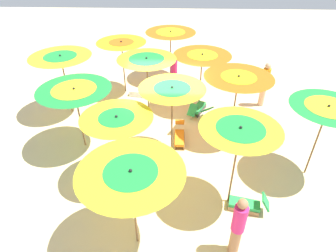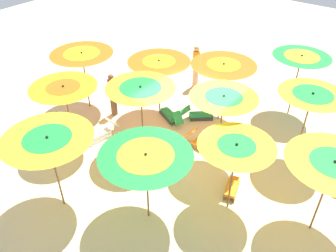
{
  "view_description": "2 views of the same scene",
  "coord_description": "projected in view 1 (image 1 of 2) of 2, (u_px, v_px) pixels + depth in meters",
  "views": [
    {
      "loc": [
        0.43,
        -8.31,
        6.33
      ],
      "look_at": [
        0.17,
        -0.69,
        0.96
      ],
      "focal_mm": 31.24,
      "sensor_mm": 36.0,
      "label": 1
    },
    {
      "loc": [
        -7.22,
        -4.67,
        7.46
      ],
      "look_at": [
        -0.5,
        0.44,
        1.29
      ],
      "focal_mm": 36.93,
      "sensor_mm": 36.0,
      "label": 2
    }
  ],
  "objects": [
    {
      "name": "ground",
      "position": [
        164.0,
        137.0,
        10.46
      ],
      "size": [
        37.33,
        37.33,
        0.04
      ],
      "primitive_type": "cube",
      "color": "beige"
    },
    {
      "name": "beach_umbrella_0",
      "position": [
        327.0,
        113.0,
        7.72
      ],
      "size": [
        2.01,
        2.01,
        2.42
      ],
      "color": "brown",
      "rests_on": "ground"
    },
    {
      "name": "beach_umbrella_1",
      "position": [
        238.0,
        83.0,
        9.43
      ],
      "size": [
        2.25,
        2.25,
        2.32
      ],
      "color": "brown",
      "rests_on": "ground"
    },
    {
      "name": "beach_umbrella_2",
      "position": [
        202.0,
        60.0,
        11.11
      ],
      "size": [
        2.22,
        2.22,
        2.26
      ],
      "color": "brown",
      "rests_on": "ground"
    },
    {
      "name": "beach_umbrella_3",
      "position": [
        171.0,
        35.0,
        13.17
      ],
      "size": [
        2.28,
        2.28,
        2.31
      ],
      "color": "brown",
      "rests_on": "ground"
    },
    {
      "name": "beach_umbrella_4",
      "position": [
        240.0,
        134.0,
        6.74
      ],
      "size": [
        1.93,
        1.93,
        2.52
      ],
      "color": "brown",
      "rests_on": "ground"
    },
    {
      "name": "beach_umbrella_5",
      "position": [
        172.0,
        93.0,
        8.38
      ],
      "size": [
        1.94,
        1.94,
        2.5
      ],
      "color": "brown",
      "rests_on": "ground"
    },
    {
      "name": "beach_umbrella_6",
      "position": [
        147.0,
        63.0,
        10.29
      ],
      "size": [
        2.1,
        2.1,
        2.45
      ],
      "color": "brown",
      "rests_on": "ground"
    },
    {
      "name": "beach_umbrella_7",
      "position": [
        122.0,
        46.0,
        12.05
      ],
      "size": [
        2.06,
        2.06,
        2.32
      ],
      "color": "brown",
      "rests_on": "ground"
    },
    {
      "name": "beach_umbrella_8",
      "position": [
        131.0,
        177.0,
        5.82
      ],
      "size": [
        2.2,
        2.2,
        2.36
      ],
      "color": "brown",
      "rests_on": "ground"
    },
    {
      "name": "beach_umbrella_9",
      "position": [
        117.0,
        123.0,
        7.6
      ],
      "size": [
        1.92,
        1.92,
        2.25
      ],
      "color": "brown",
      "rests_on": "ground"
    },
    {
      "name": "beach_umbrella_10",
      "position": [
        75.0,
        95.0,
        8.93
      ],
      "size": [
        2.27,
        2.27,
        2.22
      ],
      "color": "brown",
      "rests_on": "ground"
    },
    {
      "name": "beach_umbrella_11",
      "position": [
        61.0,
        61.0,
        10.6
      ],
      "size": [
        2.25,
        2.25,
        2.41
      ],
      "color": "brown",
      "rests_on": "ground"
    },
    {
      "name": "lounger_0",
      "position": [
        217.0,
        119.0,
        11.01
      ],
      "size": [
        1.07,
        1.16,
        0.56
      ],
      "rotation": [
        0.0,
        0.0,
        5.43
      ],
      "color": "#333338",
      "rests_on": "ground"
    },
    {
      "name": "lounger_1",
      "position": [
        142.0,
        92.0,
        12.76
      ],
      "size": [
        1.29,
        0.55,
        0.64
      ],
      "rotation": [
        0.0,
        0.0,
        9.24
      ],
      "color": "silver",
      "rests_on": "ground"
    },
    {
      "name": "lounger_2",
      "position": [
        197.0,
        108.0,
        11.64
      ],
      "size": [
        0.84,
        1.29,
        0.61
      ],
      "rotation": [
        0.0,
        0.0,
        7.42
      ],
      "color": "#333338",
      "rests_on": "ground"
    },
    {
      "name": "lounger_3",
      "position": [
        248.0,
        204.0,
        7.71
      ],
      "size": [
        1.09,
        0.58,
        0.61
      ],
      "rotation": [
        0.0,
        0.0,
        9.2
      ],
      "color": "olive",
      "rests_on": "ground"
    },
    {
      "name": "lounger_4",
      "position": [
        146.0,
        169.0,
        8.8
      ],
      "size": [
        1.14,
        0.62,
        0.63
      ],
      "rotation": [
        0.0,
        0.0,
        3.44
      ],
      "color": "olive",
      "rests_on": "ground"
    },
    {
      "name": "lounger_5",
      "position": [
        180.0,
        136.0,
        10.15
      ],
      "size": [
        0.37,
        1.24,
        0.65
      ],
      "rotation": [
        0.0,
        0.0,
        4.71
      ],
      "color": "olive",
      "rests_on": "ground"
    },
    {
      "name": "beachgoer_0",
      "position": [
        174.0,
        71.0,
        12.88
      ],
      "size": [
        0.3,
        0.3,
        1.7
      ],
      "rotation": [
        0.0,
        0.0,
        5.45
      ],
      "color": "brown",
      "rests_on": "ground"
    },
    {
      "name": "beachgoer_1",
      "position": [
        238.0,
        226.0,
        6.32
      ],
      "size": [
        0.3,
        0.3,
        1.75
      ],
      "rotation": [
        0.0,
        0.0,
        3.58
      ],
      "color": "#A3704C",
      "rests_on": "ground"
    },
    {
      "name": "beachgoer_2",
      "position": [
        265.0,
        84.0,
        11.69
      ],
      "size": [
        0.3,
        0.3,
        1.87
      ],
      "rotation": [
        0.0,
        0.0,
        1.09
      ],
      "color": "#D8A87F",
      "rests_on": "ground"
    }
  ]
}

